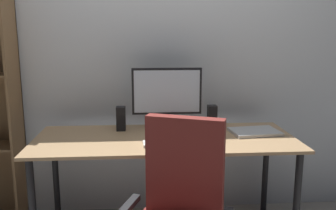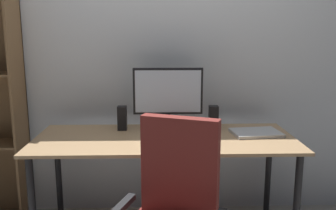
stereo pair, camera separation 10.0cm
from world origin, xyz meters
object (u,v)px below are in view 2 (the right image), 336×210
at_px(speaker_left, 122,118).
at_px(speaker_right, 213,117).
at_px(monitor, 168,95).
at_px(keyboard, 165,143).
at_px(mouse, 203,143).
at_px(laptop, 256,133).
at_px(coffee_mug, 178,130).
at_px(desk, 165,149).

bearing_deg(speaker_left, speaker_right, 0.00).
bearing_deg(speaker_right, monitor, 178.61).
distance_m(keyboard, speaker_right, 0.51).
bearing_deg(speaker_right, mouse, -107.27).
bearing_deg(speaker_left, laptop, -9.05).
relative_size(keyboard, mouse, 3.02).
bearing_deg(laptop, coffee_mug, 175.44).
xyz_separation_m(keyboard, mouse, (0.24, -0.02, 0.01)).
height_order(laptop, speaker_left, speaker_left).
relative_size(monitor, mouse, 5.11).
bearing_deg(desk, laptop, 4.85).
height_order(keyboard, mouse, mouse).
height_order(mouse, speaker_left, speaker_left).
height_order(keyboard, speaker_left, speaker_left).
xyz_separation_m(desk, keyboard, (-0.00, -0.16, 0.09)).
height_order(keyboard, speaker_right, speaker_right).
height_order(laptop, speaker_right, speaker_right).
relative_size(coffee_mug, speaker_left, 0.55).
xyz_separation_m(monitor, mouse, (0.21, -0.39, -0.23)).
bearing_deg(monitor, laptop, -14.56).
xyz_separation_m(desk, speaker_left, (-0.30, 0.20, 0.16)).
relative_size(mouse, speaker_right, 0.56).
height_order(mouse, coffee_mug, coffee_mug).
xyz_separation_m(desk, mouse, (0.23, -0.18, 0.10)).
height_order(monitor, laptop, monitor).
distance_m(mouse, coffee_mug, 0.26).
distance_m(keyboard, laptop, 0.66).
relative_size(desk, speaker_right, 10.10).
bearing_deg(speaker_left, keyboard, -50.91).
distance_m(monitor, speaker_left, 0.36).
distance_m(desk, monitor, 0.39).
xyz_separation_m(keyboard, laptop, (0.63, 0.22, 0.00)).
distance_m(desk, laptop, 0.63).
distance_m(mouse, laptop, 0.45).
distance_m(coffee_mug, speaker_left, 0.42).
distance_m(keyboard, coffee_mug, 0.22).
height_order(coffee_mug, speaker_right, speaker_right).
bearing_deg(monitor, desk, -97.26).
bearing_deg(desk, speaker_right, 29.56).
distance_m(monitor, coffee_mug, 0.28).
bearing_deg(speaker_right, keyboard, -134.44).
relative_size(monitor, coffee_mug, 5.20).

